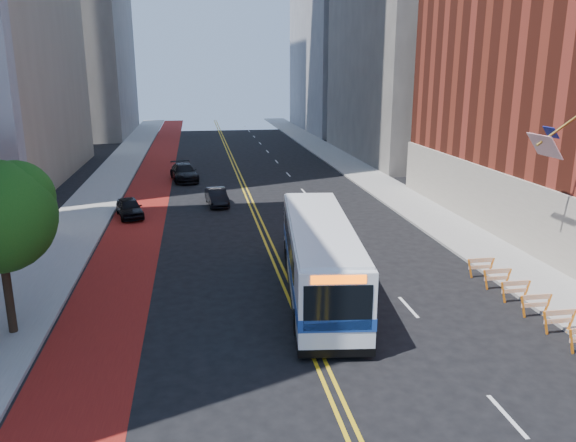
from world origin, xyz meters
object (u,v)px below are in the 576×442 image
(car_b, at_px, (217,197))
(car_c, at_px, (184,172))
(car_a, at_px, (129,208))
(transit_bus, at_px, (319,256))

(car_b, xyz_separation_m, car_c, (-2.57, 10.18, 0.12))
(car_c, bearing_deg, car_b, -84.83)
(car_a, bearing_deg, car_c, 60.38)
(transit_bus, distance_m, car_c, 29.06)
(car_c, bearing_deg, transit_bus, -86.10)
(transit_bus, distance_m, car_a, 18.60)
(car_a, xyz_separation_m, car_b, (6.14, 2.52, -0.02))
(transit_bus, relative_size, car_c, 2.43)
(transit_bus, height_order, car_c, transit_bus)
(car_b, bearing_deg, car_a, -163.92)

